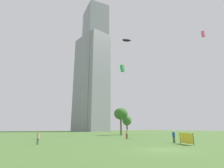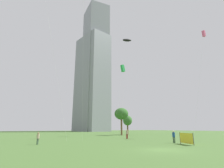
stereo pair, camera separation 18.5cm
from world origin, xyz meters
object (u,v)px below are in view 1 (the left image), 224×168
Objects in this scene: kite_flying_0 at (127,40)px; kite_flying_4 at (122,68)px; distant_highrise_1 at (94,65)px; person_standing_0 at (127,133)px; distant_highrise_0 at (91,82)px; person_standing_2 at (38,137)px; event_banner at (186,138)px; park_tree_0 at (121,114)px; kite_flying_1 at (203,34)px; park_tree_1 at (127,121)px; person_standing_1 at (174,136)px.

kite_flying_0 is 1.21× the size of kite_flying_4.
kite_flying_4 is 79.01m from distant_highrise_1.
person_standing_0 is 0.03× the size of distant_highrise_0.
event_banner is at bearing -75.50° from person_standing_2.
event_banner is (-5.26, -17.94, -23.66)m from kite_flying_0.
kite_flying_1 is at bearing -66.14° from park_tree_0.
distant_highrise_1 is (25.27, 64.64, 41.00)m from park_tree_0.
distant_highrise_1 is at bearing 68.65° from park_tree_0.
kite_flying_4 is at bearing 54.94° from person_standing_0.
person_standing_0 is 22.56m from kite_flying_4.
distant_highrise_0 is (13.32, 88.00, 8.33)m from kite_flying_1.
person_standing_0 is at bearing -129.67° from park_tree_1.
distant_highrise_1 is at bearing 66.18° from person_standing_0.
person_standing_2 is at bearing -161.96° from kite_flying_0.
park_tree_0 is 31.96m from event_banner.
kite_flying_4 is 14.05m from park_tree_0.
person_standing_2 is 39.40m from park_tree_1.
kite_flying_0 reaches higher than person_standing_2.
kite_flying_0 is 3.07× the size of park_tree_0.
distant_highrise_1 reaches higher than person_standing_1.
kite_flying_1 is 34.38m from park_tree_1.
park_tree_1 is 0.09× the size of distant_highrise_0.
kite_flying_0 reaches higher than person_standing_0.
kite_flying_4 is at bearing 129.44° from person_standing_1.
kite_flying_0 is at bearing -103.81° from distant_highrise_1.
distant_highrise_0 is at bearing 129.50° from person_standing_1.
kite_flying_1 is at bearing -35.06° from kite_flying_0.
kite_flying_1 is 23.58m from kite_flying_4.
park_tree_1 is at bearing -7.59° from person_standing_2.
person_standing_2 is at bearing -128.21° from distant_highrise_0.
person_standing_2 is 33.56m from park_tree_0.
person_standing_2 is at bearing -168.45° from person_standing_0.
event_banner is at bearing -106.33° from kite_flying_0.
person_standing_0 is 18.25m from park_tree_0.
distant_highrise_0 is 0.73× the size of distant_highrise_1.
person_standing_1 is 29.22m from park_tree_0.
person_standing_1 is 0.02× the size of distant_highrise_0.
distant_highrise_1 is (27.59, 68.65, 27.74)m from kite_flying_4.
kite_flying_0 is at bearing 73.67° from event_banner.
distant_highrise_1 reaches higher than person_standing_0.
person_standing_0 is at bearing 157.07° from kite_flying_1.
park_tree_1 reaches higher than person_standing_0.
distant_highrise_0 reaches higher than kite_flying_0.
event_banner is (-11.70, -29.22, -5.53)m from park_tree_0.
person_standing_2 is 34.55m from kite_flying_4.
person_standing_1 is at bearing -105.78° from kite_flying_0.
kite_flying_1 reaches higher than kite_flying_0.
park_tree_1 is 0.07× the size of distant_highrise_1.
distant_highrise_0 is at bearing 68.62° from kite_flying_0.
kite_flying_4 is at bearing -11.66° from person_standing_2.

